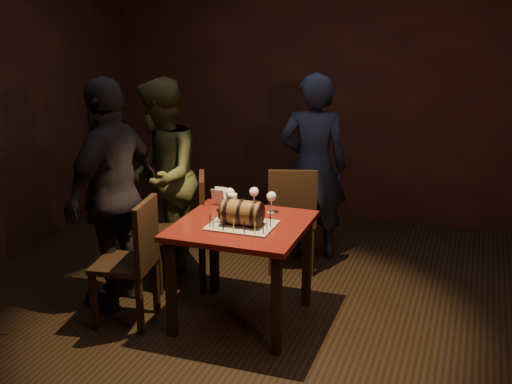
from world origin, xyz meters
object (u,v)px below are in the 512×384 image
chair_left_front (134,256)px  person_left_front (113,194)px  wine_glass_mid (254,193)px  barrel_cake (242,213)px  person_back (313,167)px  wine_glass_left (230,194)px  chair_back (292,214)px  person_left_rear (161,177)px  wine_glass_right (271,197)px  pint_of_ale (232,204)px  pub_table (242,238)px  chair_left_rear (190,225)px

chair_left_front → person_left_front: person_left_front is taller
wine_glass_mid → barrel_cake: bearing=-81.8°
barrel_cake → person_back: bearing=84.6°
wine_glass_left → chair_back: bearing=66.8°
wine_glass_left → person_left_rear: person_left_rear is taller
wine_glass_mid → person_left_front: 1.05m
wine_glass_right → wine_glass_mid: bearing=157.5°
wine_glass_mid → pint_of_ale: bearing=-118.9°
wine_glass_right → pint_of_ale: bearing=-155.5°
chair_left_front → person_left_rear: person_left_rear is taller
wine_glass_left → wine_glass_mid: 0.18m
wine_glass_left → pub_table: bearing=-54.4°
wine_glass_mid → person_back: person_back is taller
pub_table → barrel_cake: (0.02, -0.06, 0.21)m
person_left_rear → chair_left_front: bearing=-7.1°
barrel_cake → chair_left_rear: (-0.63, 0.49, -0.33)m
pint_of_ale → wine_glass_right: bearing=24.5°
chair_back → pub_table: bearing=-95.4°
chair_left_rear → person_left_rear: (-0.37, 0.23, 0.30)m
chair_left_rear → person_left_rear: 0.54m
barrel_cake → wine_glass_mid: barrel_cake is taller
barrel_cake → wine_glass_right: (0.10, 0.35, 0.02)m
person_left_front → pint_of_ale: bearing=108.6°
wine_glass_mid → chair_left_front: size_ratio=0.17×
wine_glass_left → chair_back: size_ratio=0.17×
wine_glass_left → chair_left_rear: chair_left_rear is taller
wine_glass_left → pint_of_ale: size_ratio=1.07×
barrel_cake → pint_of_ale: size_ratio=2.21×
pub_table → chair_left_rear: chair_left_rear is taller
chair_back → chair_left_rear: (-0.70, -0.53, 0.00)m
pub_table → wine_glass_left: size_ratio=5.59×
barrel_cake → chair_left_rear: barrel_cake is taller
barrel_cake → chair_back: bearing=86.2°
person_back → barrel_cake: bearing=70.5°
wine_glass_left → person_left_rear: 0.87m
pint_of_ale → chair_left_front: 0.79m
wine_glass_left → chair_left_rear: (-0.41, 0.15, -0.35)m
wine_glass_left → pint_of_ale: bearing=-60.3°
chair_left_front → person_left_front: 0.53m
chair_back → chair_left_front: same height
barrel_cake → person_left_rear: bearing=144.2°
person_back → chair_left_front: bearing=48.6°
chair_left_front → pint_of_ale: bearing=39.7°
person_back → person_left_rear: person_back is taller
wine_glass_mid → chair_left_rear: size_ratio=0.17×
person_back → person_left_front: (-1.17, -1.41, 0.04)m
wine_glass_right → chair_back: size_ratio=0.17×
pub_table → chair_left_rear: size_ratio=0.97×
pint_of_ale → person_back: 1.24m
chair_back → person_left_front: 1.52m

